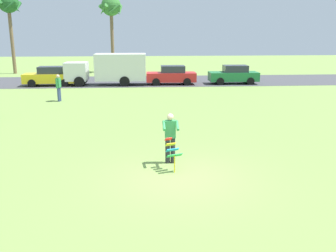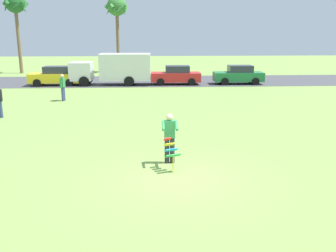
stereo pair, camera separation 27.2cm
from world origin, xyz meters
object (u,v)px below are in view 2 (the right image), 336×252
at_px(person_kite_flyer, 170,136).
at_px(kite_held, 171,151).
at_px(parked_car_red, 176,75).
at_px(parked_truck_white_box, 116,68).
at_px(parked_car_green, 239,75).
at_px(person_walker_near, 63,87).
at_px(parked_car_yellow, 55,76).
at_px(palm_tree_left_near, 15,6).
at_px(palm_tree_right_near, 117,9).

distance_m(person_kite_flyer, kite_held, 0.78).
distance_m(person_kite_flyer, parked_car_red, 19.62).
distance_m(person_kite_flyer, parked_truck_white_box, 19.84).
distance_m(parked_car_green, person_walker_near, 15.25).
bearing_deg(parked_car_red, person_kite_flyer, -95.00).
xyz_separation_m(parked_car_yellow, parked_car_red, (10.16, -0.00, 0.00)).
relative_size(parked_truck_white_box, palm_tree_left_near, 0.80).
relative_size(parked_car_yellow, parked_car_red, 1.00).
relative_size(person_kite_flyer, parked_car_green, 0.41).
relative_size(kite_held, parked_truck_white_box, 0.15).
height_order(palm_tree_right_near, person_walker_near, palm_tree_right_near).
bearing_deg(person_kite_flyer, parked_car_green, 69.95).
height_order(palm_tree_left_near, palm_tree_right_near, palm_tree_left_near).
bearing_deg(parked_car_yellow, palm_tree_right_near, 66.18).
height_order(parked_truck_white_box, person_walker_near, parked_truck_white_box).
relative_size(person_kite_flyer, parked_car_red, 0.41).
relative_size(parked_car_green, person_walker_near, 2.44).
distance_m(person_kite_flyer, palm_tree_right_near, 30.62).
bearing_deg(parked_car_yellow, parked_truck_white_box, -0.01).
bearing_deg(palm_tree_left_near, parked_car_green, -24.58).
bearing_deg(palm_tree_left_near, parked_truck_white_box, -41.75).
bearing_deg(parked_truck_white_box, palm_tree_left_near, 138.25).
xyz_separation_m(parked_car_yellow, palm_tree_right_near, (4.53, 10.26, 5.99)).
xyz_separation_m(parked_car_red, parked_car_green, (5.42, 0.00, 0.00)).
height_order(kite_held, parked_car_red, parked_car_red).
xyz_separation_m(person_kite_flyer, kite_held, (0.01, -0.73, -0.27)).
height_order(parked_car_yellow, person_walker_near, person_walker_near).
xyz_separation_m(person_kite_flyer, parked_truck_white_box, (-3.41, 19.54, 0.46)).
bearing_deg(person_kite_flyer, parked_car_red, 85.00).
xyz_separation_m(parked_car_red, person_walker_near, (-7.93, -7.37, 0.16)).
xyz_separation_m(kite_held, parked_truck_white_box, (-3.41, 20.27, 0.73)).
bearing_deg(person_walker_near, palm_tree_right_near, 82.57).
distance_m(palm_tree_right_near, person_walker_near, 18.71).
bearing_deg(palm_tree_right_near, palm_tree_left_near, -177.96).
bearing_deg(kite_held, parked_car_red, 85.20).
bearing_deg(parked_truck_white_box, kite_held, -80.44).
bearing_deg(parked_car_green, palm_tree_left_near, 155.42).
height_order(person_kite_flyer, kite_held, person_kite_flyer).
xyz_separation_m(kite_held, parked_car_yellow, (-8.46, 20.27, 0.09)).
height_order(palm_tree_left_near, person_walker_near, palm_tree_left_near).
height_order(parked_car_yellow, palm_tree_right_near, palm_tree_right_near).
relative_size(parked_car_red, person_walker_near, 2.45).
distance_m(person_kite_flyer, person_walker_near, 13.68).
distance_m(kite_held, parked_truck_white_box, 20.57).
bearing_deg(person_walker_near, person_kite_flyer, -62.93).
height_order(parked_car_green, person_walker_near, person_walker_near).
bearing_deg(person_walker_near, parked_car_red, 42.87).
bearing_deg(kite_held, person_walker_near, 115.77).
relative_size(person_kite_flyer, palm_tree_left_near, 0.21).
relative_size(kite_held, parked_car_green, 0.25).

